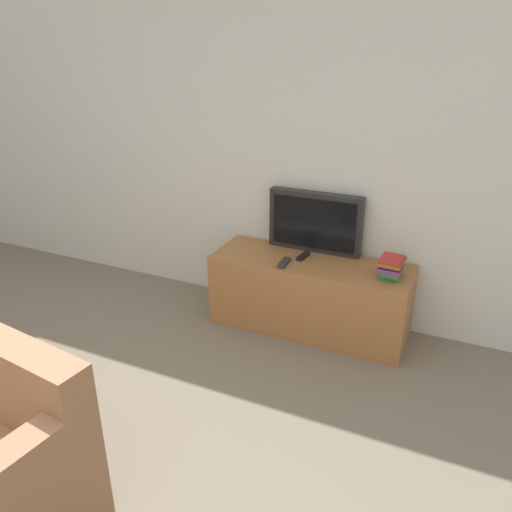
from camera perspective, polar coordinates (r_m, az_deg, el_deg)
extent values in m
cube|color=silver|center=(3.91, -2.28, 13.02)|extent=(9.00, 0.06, 2.60)
cube|color=#9E6638|center=(3.72, 6.12, -4.45)|extent=(1.44, 0.49, 0.55)
cube|color=black|center=(3.72, 6.78, 3.89)|extent=(0.70, 0.08, 0.45)
cube|color=black|center=(3.68, 6.56, 3.67)|extent=(0.62, 0.01, 0.37)
cube|color=#2D753D|center=(3.47, 15.04, -2.00)|extent=(0.14, 0.18, 0.03)
cube|color=#2D753D|center=(3.44, 15.27, -1.78)|extent=(0.13, 0.18, 0.02)
cube|color=#7A3884|center=(3.43, 15.16, -1.37)|extent=(0.15, 0.17, 0.03)
cube|color=#23478E|center=(3.44, 15.32, -0.89)|extent=(0.12, 0.17, 0.02)
cube|color=#995623|center=(3.43, 15.27, -0.60)|extent=(0.17, 0.22, 0.02)
cube|color=#B72D28|center=(3.42, 15.24, -0.33)|extent=(0.15, 0.18, 0.02)
cube|color=black|center=(3.65, 5.42, -0.01)|extent=(0.06, 0.16, 0.02)
cube|color=#2D2D2D|center=(3.53, 3.21, -0.78)|extent=(0.06, 0.17, 0.02)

